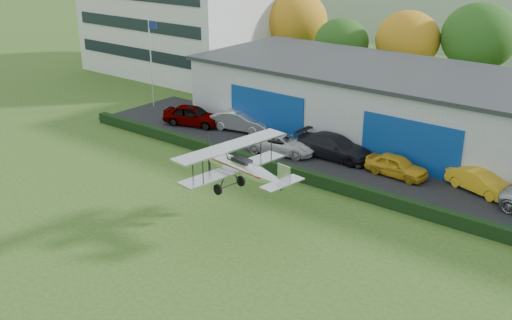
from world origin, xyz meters
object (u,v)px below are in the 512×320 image
Objects in this scene: office_block at (189,24)px; car_1 at (241,121)px; car_0 at (193,115)px; car_2 at (282,144)px; car_5 at (481,181)px; hangar at (447,113)px; biplane at (243,166)px; flagpole at (151,55)px; car_3 at (335,147)px; car_4 at (397,166)px.

car_1 is at bearing -35.61° from office_block.
car_1 is at bearing -88.01° from car_0.
car_5 is at bearing -95.98° from car_2.
office_block is at bearing 167.99° from hangar.
biplane is (14.18, -10.62, 2.36)m from car_0.
flagpole is 7.89m from car_0.
office_block is 2.78× the size of biplane.
car_2 is 13.76m from car_5.
hangar is 7.14× the size of car_3.
biplane reaches higher than car_3.
office_block is 23.44m from car_1.
biplane reaches higher than car_5.
car_5 is at bearing -88.77° from car_3.
biplane is (10.19, -12.01, 2.40)m from car_1.
office_block is at bearing 88.55° from car_5.
hangar is 25.68m from flagpole.
hangar reaches higher than car_2.
car_1 is 0.85× the size of car_3.
car_2 is (16.27, -2.53, -4.04)m from flagpole.
car_1 is 0.65× the size of biplane.
car_3 is at bearing -126.58° from hangar.
hangar is at bearing 85.48° from biplane.
car_3 is at bearing -80.43° from car_2.
flagpole is at bearing 85.48° from car_3.
biplane is at bearing -170.06° from car_2.
biplane is (-3.87, -11.12, 2.49)m from car_4.
flagpole is at bearing 57.47° from car_0.
car_1 is at bearing -2.23° from flagpole.
car_3 is (9.11, -0.57, 0.03)m from car_1.
car_5 is at bearing 60.80° from biplane.
car_4 reaches higher than car_2.
flagpole is 1.60× the size of car_2.
car_1 is at bearing 107.91° from car_5.
car_4 is (18.05, 0.50, -0.13)m from car_0.
hangar is at bearing -84.17° from car_0.
car_1 is (10.61, -0.41, -3.94)m from flagpole.
car_4 is 12.03m from biplane.
biplane reaches higher than car_2.
flagpole is 25.03m from car_4.
car_0 is 1.18× the size of car_4.
car_0 is at bearing -15.28° from flagpole.
car_3 reaches higher than car_5.
car_1 is 6.05m from car_2.
flagpole reaches higher than hangar.
car_5 is 15.22m from biplane.
hangar is 8.84m from car_3.
flagpole reaches higher than car_3.
hangar is 9.37× the size of car_5.
car_5 is (23.26, 1.35, -0.12)m from car_0.
flagpole is (8.12, -13.00, -0.43)m from office_block.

